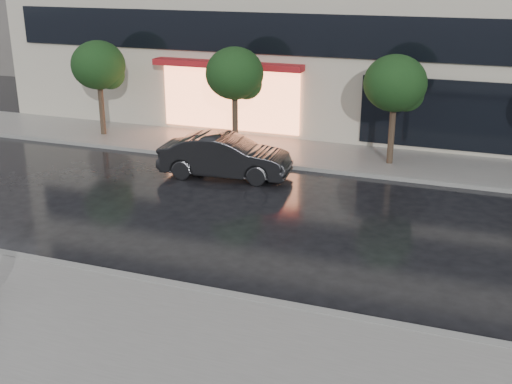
% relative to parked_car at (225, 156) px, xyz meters
% --- Properties ---
extents(ground, '(120.00, 120.00, 0.00)m').
position_rel_parked_car_xyz_m(ground, '(2.07, -6.81, -0.73)').
color(ground, black).
rests_on(ground, ground).
extents(sidewalk_near, '(60.00, 4.50, 0.12)m').
position_rel_parked_car_xyz_m(sidewalk_near, '(2.07, -10.06, -0.67)').
color(sidewalk_near, slate).
rests_on(sidewalk_near, ground).
extents(sidewalk_far, '(60.00, 3.50, 0.12)m').
position_rel_parked_car_xyz_m(sidewalk_far, '(2.07, 3.44, -0.67)').
color(sidewalk_far, slate).
rests_on(sidewalk_far, ground).
extents(curb_near, '(60.00, 0.25, 0.14)m').
position_rel_parked_car_xyz_m(curb_near, '(2.07, -7.81, -0.66)').
color(curb_near, gray).
rests_on(curb_near, ground).
extents(curb_far, '(60.00, 0.25, 0.14)m').
position_rel_parked_car_xyz_m(curb_far, '(2.07, 1.69, -0.66)').
color(curb_far, gray).
rests_on(curb_far, ground).
extents(tree_far_west, '(2.20, 2.20, 3.99)m').
position_rel_parked_car_xyz_m(tree_far_west, '(-6.87, 3.22, 2.19)').
color(tree_far_west, '#33261C').
rests_on(tree_far_west, ground).
extents(tree_mid_west, '(2.20, 2.20, 3.99)m').
position_rel_parked_car_xyz_m(tree_mid_west, '(-0.87, 3.22, 2.19)').
color(tree_mid_west, '#33261C').
rests_on(tree_mid_west, ground).
extents(tree_mid_east, '(2.20, 2.20, 3.99)m').
position_rel_parked_car_xyz_m(tree_mid_east, '(5.13, 3.22, 2.19)').
color(tree_mid_east, '#33261C').
rests_on(tree_mid_east, ground).
extents(parked_car, '(4.58, 2.02, 1.46)m').
position_rel_parked_car_xyz_m(parked_car, '(0.00, 0.00, 0.00)').
color(parked_car, black).
rests_on(parked_car, ground).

